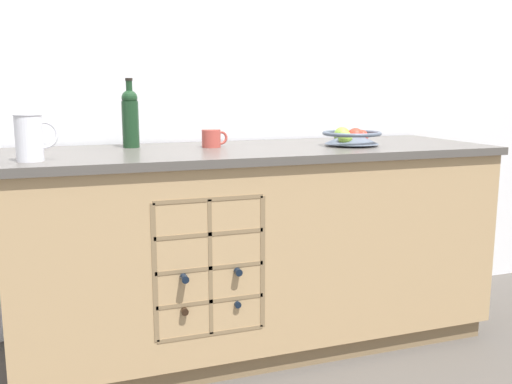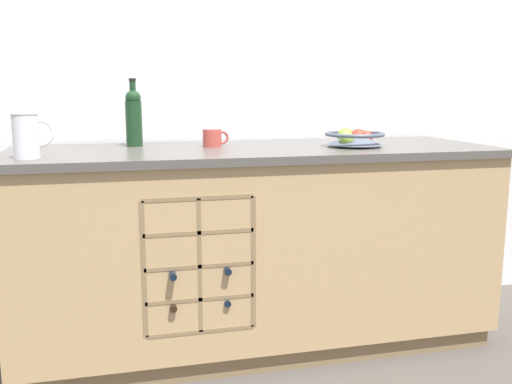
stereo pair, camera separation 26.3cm
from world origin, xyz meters
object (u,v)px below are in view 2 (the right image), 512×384
at_px(standing_wine_bottle, 134,116).
at_px(fruit_bowl, 354,137).
at_px(white_pitcher, 27,134).
at_px(ceramic_mug, 213,138).

bearing_deg(standing_wine_bottle, fruit_bowl, -14.98).
height_order(fruit_bowl, white_pitcher, white_pitcher).
xyz_separation_m(fruit_bowl, ceramic_mug, (-0.64, 0.15, -0.00)).
height_order(white_pitcher, ceramic_mug, white_pitcher).
height_order(white_pitcher, standing_wine_bottle, standing_wine_bottle).
bearing_deg(fruit_bowl, ceramic_mug, 166.61).
distance_m(white_pitcher, standing_wine_bottle, 0.57).
xyz_separation_m(white_pitcher, ceramic_mug, (0.77, 0.27, -0.05)).
bearing_deg(standing_wine_bottle, white_pitcher, -137.24).
xyz_separation_m(white_pitcher, standing_wine_bottle, (0.42, 0.38, 0.05)).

